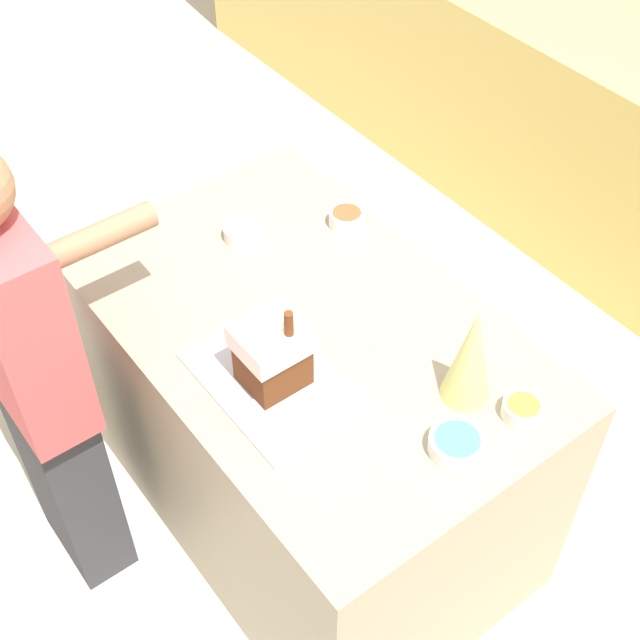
{
  "coord_description": "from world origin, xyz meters",
  "views": [
    {
      "loc": [
        1.36,
        -0.99,
        2.68
      ],
      "look_at": [
        0.06,
        0.0,
        0.97
      ],
      "focal_mm": 50.0,
      "sensor_mm": 36.0,
      "label": 1
    }
  ],
  "objects": [
    {
      "name": "candy_bowl_near_tray_right",
      "position": [
        -0.26,
        0.34,
        0.93
      ],
      "size": [
        0.11,
        0.11,
        0.05
      ],
      "color": "white",
      "rests_on": "kitchen_island"
    },
    {
      "name": "candy_bowl_far_right",
      "position": [
        0.55,
        0.03,
        0.93
      ],
      "size": [
        0.14,
        0.14,
        0.04
      ],
      "color": "white",
      "rests_on": "kitchen_island"
    },
    {
      "name": "decorative_tree",
      "position": [
        0.44,
        0.17,
        1.05
      ],
      "size": [
        0.13,
        0.13,
        0.29
      ],
      "color": "#DBD675",
      "rests_on": "kitchen_island"
    },
    {
      "name": "gingerbread_house",
      "position": [
        0.11,
        -0.19,
        1.01
      ],
      "size": [
        0.16,
        0.17,
        0.26
      ],
      "color": "#5B2D14",
      "rests_on": "baking_tray"
    },
    {
      "name": "candy_bowl_near_tray_left",
      "position": [
        0.58,
        0.24,
        0.93
      ],
      "size": [
        0.1,
        0.1,
        0.04
      ],
      "color": "silver",
      "rests_on": "kitchen_island"
    },
    {
      "name": "kitchen_island",
      "position": [
        0.0,
        0.0,
        0.45
      ],
      "size": [
        1.41,
        0.89,
        0.91
      ],
      "color": "gray",
      "rests_on": "ground_plane"
    },
    {
      "name": "person",
      "position": [
        -0.33,
        -0.67,
        0.82
      ],
      "size": [
        0.42,
        0.52,
        1.59
      ],
      "color": "#333338",
      "rests_on": "ground_plane"
    },
    {
      "name": "baking_tray",
      "position": [
        0.11,
        -0.19,
        0.91
      ],
      "size": [
        0.46,
        0.31,
        0.01
      ],
      "color": "#B2B2BC",
      "rests_on": "kitchen_island"
    },
    {
      "name": "ground_plane",
      "position": [
        0.0,
        0.0,
        0.0
      ],
      "size": [
        12.0,
        12.0,
        0.0
      ],
      "primitive_type": "plane",
      "color": "beige"
    },
    {
      "name": "candy_bowl_front_corner",
      "position": [
        -0.4,
        0.06,
        0.93
      ],
      "size": [
        0.12,
        0.12,
        0.05
      ],
      "color": "white",
      "rests_on": "kitchen_island"
    }
  ]
}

